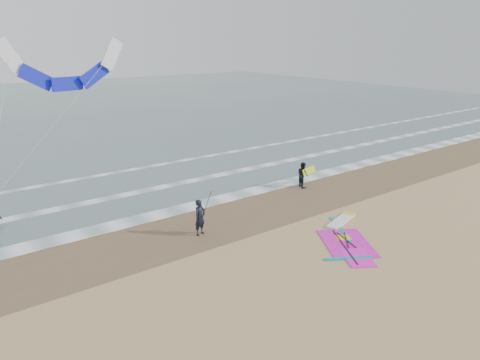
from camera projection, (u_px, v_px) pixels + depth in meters
ground at (337, 256)px, 17.54m from camera, size 120.00×120.00×0.00m
sea_water at (52, 109)px, 54.54m from camera, size 120.00×80.00×0.02m
wet_sand_band at (249, 211)px, 22.16m from camera, size 120.00×5.00×0.01m
foam_waterline at (205, 187)px, 25.58m from camera, size 120.00×9.15×0.02m
windsurf_rig at (346, 237)px, 19.18m from camera, size 4.73×4.48×0.11m
person_standing at (200, 217)px, 19.21m from camera, size 0.71×0.58×1.68m
person_walking at (303, 175)px, 25.50m from camera, size 0.77×0.88×1.54m
held_pole at (205, 208)px, 19.26m from camera, size 0.17×0.86×1.82m
carried_kiteboard at (309, 171)px, 25.58m from camera, size 1.30×0.51×0.39m
surf_kite at (65, 70)px, 22.73m from camera, size 8.23×2.75×7.51m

